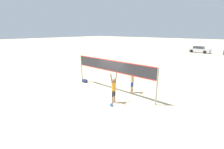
{
  "coord_description": "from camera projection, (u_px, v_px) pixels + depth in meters",
  "views": [
    {
      "loc": [
        7.27,
        -8.73,
        4.71
      ],
      "look_at": [
        0.0,
        0.0,
        1.4
      ],
      "focal_mm": 24.0,
      "sensor_mm": 36.0,
      "label": 1
    }
  ],
  "objects": [
    {
      "name": "volleyball",
      "position": [
        111.0,
        105.0,
        9.74
      ],
      "size": [
        0.21,
        0.21,
        0.21
      ],
      "color": "blue",
      "rests_on": "ground_plane"
    },
    {
      "name": "ground_plane",
      "position": [
        112.0,
        91.0,
        12.23
      ],
      "size": [
        200.0,
        200.0,
        0.0
      ],
      "primitive_type": "plane",
      "color": "beige"
    },
    {
      "name": "player_blocker",
      "position": [
        132.0,
        79.0,
        11.6
      ],
      "size": [
        0.28,
        0.71,
        2.19
      ],
      "rotation": [
        0.0,
        0.0,
        -1.57
      ],
      "color": "tan",
      "rests_on": "ground_plane"
    },
    {
      "name": "gear_bag",
      "position": [
        85.0,
        81.0,
        14.27
      ],
      "size": [
        0.46,
        0.31,
        0.27
      ],
      "color": "navy",
      "rests_on": "ground_plane"
    },
    {
      "name": "volleyball_net",
      "position": [
        112.0,
        68.0,
        11.69
      ],
      "size": [
        7.58,
        0.1,
        2.55
      ],
      "color": "gray",
      "rests_on": "ground_plane"
    },
    {
      "name": "parked_car_near",
      "position": [
        199.0,
        50.0,
        33.86
      ],
      "size": [
        4.54,
        2.38,
        1.4
      ],
      "rotation": [
        0.0,
        0.0,
        -0.12
      ],
      "color": "#B7B7BC",
      "rests_on": "ground_plane"
    },
    {
      "name": "player_spiker",
      "position": [
        114.0,
        87.0,
        9.95
      ],
      "size": [
        0.28,
        0.7,
        2.12
      ],
      "rotation": [
        0.0,
        0.0,
        1.57
      ],
      "color": "#8C664C",
      "rests_on": "ground_plane"
    }
  ]
}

